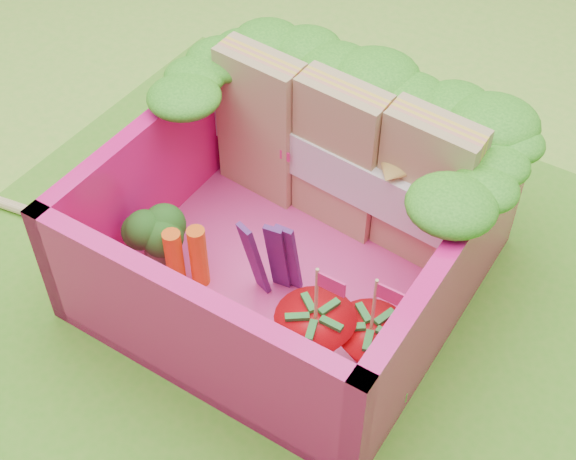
# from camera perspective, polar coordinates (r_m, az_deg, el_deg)

# --- Properties ---
(ground) EXTENTS (14.00, 14.00, 0.00)m
(ground) POSITION_cam_1_polar(r_m,az_deg,el_deg) (3.15, -1.28, -4.58)
(ground) COLOR #7CCD3A
(ground) RESTS_ON ground
(placemat) EXTENTS (2.60, 2.60, 0.03)m
(placemat) POSITION_cam_1_polar(r_m,az_deg,el_deg) (3.14, -1.28, -4.41)
(placemat) COLOR #56A926
(placemat) RESTS_ON ground
(bento_floor) EXTENTS (1.30, 1.30, 0.05)m
(bento_floor) POSITION_cam_1_polar(r_m,az_deg,el_deg) (3.16, 0.25, -2.97)
(bento_floor) COLOR #DC3889
(bento_floor) RESTS_ON placemat
(bento_box) EXTENTS (1.30, 1.30, 0.55)m
(bento_box) POSITION_cam_1_polar(r_m,az_deg,el_deg) (2.97, 0.27, 0.21)
(bento_box) COLOR #EB1376
(bento_box) RESTS_ON placemat
(lettuce_ruffle) EXTENTS (1.43, 0.77, 0.11)m
(lettuce_ruffle) POSITION_cam_1_polar(r_m,az_deg,el_deg) (3.06, 4.95, 9.77)
(lettuce_ruffle) COLOR #237F17
(lettuce_ruffle) RESTS_ON bento_box
(sandwich_stack) EXTENTS (1.17, 0.27, 0.64)m
(sandwich_stack) POSITION_cam_1_polar(r_m,az_deg,el_deg) (3.13, 3.80, 5.19)
(sandwich_stack) COLOR tan
(sandwich_stack) RESTS_ON bento_floor
(broccoli) EXTENTS (0.31, 0.31, 0.24)m
(broccoli) POSITION_cam_1_polar(r_m,az_deg,el_deg) (3.06, -9.26, -0.37)
(broccoli) COLOR #5B9347
(broccoli) RESTS_ON bento_floor
(carrot_sticks) EXTENTS (0.14, 0.12, 0.28)m
(carrot_sticks) POSITION_cam_1_polar(r_m,az_deg,el_deg) (3.01, -7.21, -1.97)
(carrot_sticks) COLOR orange
(carrot_sticks) RESTS_ON bento_floor
(purple_wedges) EXTENTS (0.17, 0.11, 0.38)m
(purple_wedges) POSITION_cam_1_polar(r_m,az_deg,el_deg) (2.91, -1.03, -2.00)
(purple_wedges) COLOR #401957
(purple_wedges) RESTS_ON bento_floor
(strawberry_left) EXTENTS (0.27, 0.27, 0.51)m
(strawberry_left) POSITION_cam_1_polar(r_m,az_deg,el_deg) (2.74, 1.90, -7.95)
(strawberry_left) COLOR red
(strawberry_left) RESTS_ON bento_floor
(strawberry_right) EXTENTS (0.25, 0.25, 0.49)m
(strawberry_right) POSITION_cam_1_polar(r_m,az_deg,el_deg) (2.74, 5.75, -8.46)
(strawberry_right) COLOR red
(strawberry_right) RESTS_ON bento_floor
(snap_peas) EXTENTS (0.66, 0.37, 0.05)m
(snap_peas) POSITION_cam_1_polar(r_m,az_deg,el_deg) (2.85, 2.38, -8.89)
(snap_peas) COLOR #59AF37
(snap_peas) RESTS_ON bento_floor
(chopsticks) EXTENTS (2.41, 0.44, 0.04)m
(chopsticks) POSITION_cam_1_polar(r_m,az_deg,el_deg) (3.58, -18.41, 1.41)
(chopsticks) COLOR #D2B773
(chopsticks) RESTS_ON placemat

